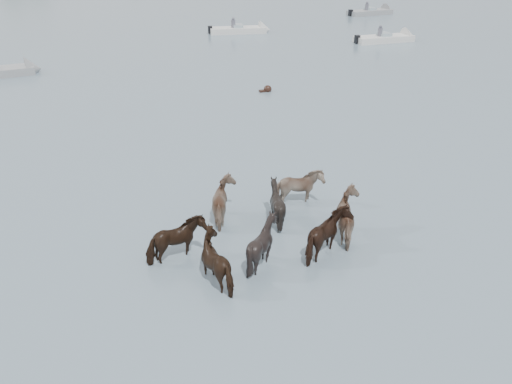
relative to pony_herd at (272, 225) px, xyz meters
name	(u,v)px	position (x,y,z in m)	size (l,w,h in m)	color
ground	(249,252)	(-0.83, -0.32, -0.54)	(400.00, 400.00, 0.00)	slate
pony_herd	(272,225)	(0.00, 0.00, 0.00)	(6.67, 4.69, 1.52)	black
swimming_pony	(267,90)	(6.03, 14.47, -0.44)	(0.72, 0.44, 0.44)	black
motorboat_b	(3,72)	(-7.58, 23.74, -0.32)	(5.78, 2.02, 1.92)	gray
motorboat_c	(246,30)	(11.50, 31.75, -0.32)	(5.44, 2.64, 1.92)	silver
motorboat_d	(392,38)	(20.83, 23.87, -0.32)	(5.38, 1.92, 1.92)	silver
motorboat_e	(376,12)	(27.74, 36.66, -0.32)	(5.47, 1.98, 1.92)	gray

